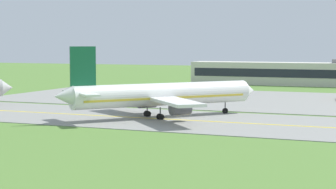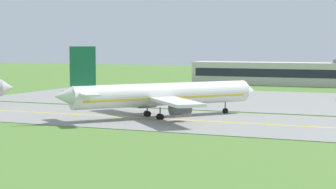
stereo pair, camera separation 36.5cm
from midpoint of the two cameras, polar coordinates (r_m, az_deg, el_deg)
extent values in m
plane|color=#517A33|center=(102.84, 1.38, -2.49)|extent=(500.00, 500.00, 0.00)
cube|color=gray|center=(102.83, 1.38, -2.46)|extent=(240.00, 28.00, 0.10)
cube|color=gray|center=(140.32, 11.44, -0.61)|extent=(140.00, 52.00, 0.10)
cube|color=yellow|center=(102.82, 1.38, -2.43)|extent=(220.00, 0.60, 0.01)
cylinder|color=white|center=(106.29, -0.51, 0.02)|extent=(24.84, 28.68, 4.00)
cone|color=white|center=(115.70, 7.54, 0.37)|extent=(4.58, 4.43, 3.80)
cone|color=white|center=(99.27, -10.01, -0.16)|extent=(4.66, 4.64, 3.40)
cube|color=gold|center=(106.34, -0.51, -0.24)|extent=(23.16, 26.64, 0.36)
cube|color=#1E232D|center=(114.39, 6.64, 0.68)|extent=(3.76, 3.56, 0.70)
cube|color=white|center=(113.03, -3.47, 0.05)|extent=(15.28, 11.99, 0.50)
cylinder|color=#47474C|center=(112.18, -2.11, -0.70)|extent=(3.94, 4.08, 2.30)
cylinder|color=black|center=(112.88, -1.38, -0.67)|extent=(1.77, 1.54, 2.10)
cube|color=white|center=(97.82, 0.61, -0.69)|extent=(13.63, 14.34, 0.50)
cylinder|color=#47474C|center=(100.66, 1.07, -1.33)|extent=(3.94, 4.08, 2.30)
cylinder|color=black|center=(101.44, 1.87, -1.29)|extent=(1.77, 1.54, 2.10)
cube|color=#145938|center=(100.05, -8.19, 2.69)|extent=(3.12, 3.64, 6.50)
cube|color=white|center=(103.26, -8.86, 0.27)|extent=(6.32, 5.33, 0.30)
cube|color=white|center=(97.24, -7.65, 0.01)|extent=(5.90, 5.98, 0.30)
cylinder|color=slate|center=(113.05, 5.37, -1.15)|extent=(0.24, 0.24, 1.65)
cylinder|color=black|center=(113.14, 5.36, -1.56)|extent=(0.97, 1.07, 1.10)
cylinder|color=slate|center=(108.00, -2.08, -1.41)|extent=(0.24, 0.24, 1.65)
cylinder|color=black|center=(108.34, -2.15, -1.83)|extent=(0.97, 1.07, 1.10)
cylinder|color=black|center=(107.85, -2.02, -1.86)|extent=(0.97, 1.07, 1.10)
cylinder|color=slate|center=(103.36, -0.84, -1.69)|extent=(0.24, 0.24, 1.65)
cylinder|color=black|center=(103.70, -0.91, -2.12)|extent=(0.97, 1.07, 1.10)
cylinder|color=black|center=(103.22, -0.77, -2.16)|extent=(0.97, 1.07, 1.10)
cone|color=#ADADA8|center=(132.51, -15.13, 0.63)|extent=(4.08, 4.09, 3.43)
cube|color=#264CA5|center=(156.18, 6.51, 0.53)|extent=(2.32, 2.16, 1.80)
cube|color=#1E232D|center=(155.39, 6.49, 0.63)|extent=(1.83, 0.48, 0.81)
cylinder|color=silver|center=(159.14, 6.60, 0.70)|extent=(2.59, 4.47, 1.80)
cube|color=#383838|center=(159.22, 6.60, 0.33)|extent=(2.89, 4.53, 0.24)
cylinder|color=orange|center=(156.11, 6.51, 0.90)|extent=(0.20, 0.20, 0.18)
cylinder|color=black|center=(156.18, 6.87, 0.14)|extent=(0.47, 0.94, 0.90)
cylinder|color=black|center=(156.34, 6.14, 0.15)|extent=(0.47, 0.94, 0.90)
cylinder|color=black|center=(159.99, 6.99, 0.25)|extent=(0.47, 0.94, 0.90)
cylinder|color=black|center=(160.16, 6.25, 0.26)|extent=(0.47, 0.94, 0.90)
cube|color=beige|center=(194.51, 11.96, 1.92)|extent=(67.31, 9.53, 7.24)
cube|color=#1E232D|center=(189.77, 11.70, 1.97)|extent=(64.61, 0.10, 2.61)
camera|label=1|loc=(0.18, -90.10, -0.01)|focal=64.13mm
camera|label=2|loc=(0.18, 89.90, 0.01)|focal=64.13mm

